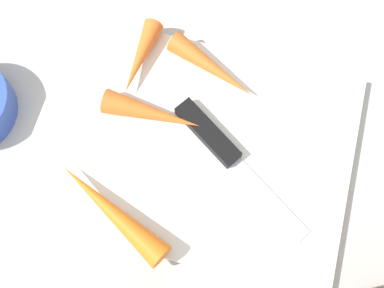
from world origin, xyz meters
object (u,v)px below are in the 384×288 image
(cutting_board, at_px, (192,146))
(carrot_shortest, at_px, (140,58))
(carrot_long, at_px, (215,69))
(carrot_short, at_px, (152,113))
(carrot_longest, at_px, (111,211))
(knife, at_px, (216,141))

(cutting_board, xyz_separation_m, carrot_shortest, (0.09, -0.08, 0.02))
(carrot_long, distance_m, carrot_short, 0.09)
(carrot_short, bearing_deg, cutting_board, -18.96)
(carrot_shortest, bearing_deg, carrot_short, 31.61)
(cutting_board, bearing_deg, carrot_longest, 57.94)
(cutting_board, bearing_deg, knife, -162.09)
(cutting_board, height_order, carrot_longest, carrot_longest)
(carrot_shortest, distance_m, carrot_short, 0.07)
(carrot_longest, height_order, carrot_shortest, carrot_longest)
(carrot_longest, distance_m, carrot_shortest, 0.18)
(knife, bearing_deg, carrot_longest, -95.07)
(knife, distance_m, carrot_short, 0.08)
(carrot_short, bearing_deg, carrot_long, 54.35)
(cutting_board, xyz_separation_m, carrot_short, (0.05, -0.02, 0.02))
(carrot_long, bearing_deg, knife, -52.27)
(carrot_short, bearing_deg, carrot_longest, -93.73)
(knife, xyz_separation_m, carrot_long, (0.02, -0.08, 0.01))
(carrot_shortest, relative_size, carrot_long, 0.82)
(cutting_board, height_order, knife, knife)
(carrot_shortest, bearing_deg, cutting_board, 49.57)
(knife, xyz_separation_m, carrot_longest, (0.09, 0.11, 0.01))
(carrot_shortest, distance_m, carrot_long, 0.09)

